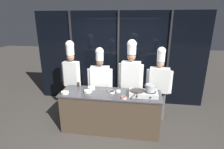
# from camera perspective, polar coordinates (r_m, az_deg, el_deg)

# --- Properties ---
(ground_plane) EXTENTS (24.00, 24.00, 0.00)m
(ground_plane) POSITION_cam_1_polar(r_m,az_deg,el_deg) (4.32, -0.51, -17.18)
(ground_plane) COLOR #47423D
(window_wall_back) EXTENTS (4.98, 0.09, 2.70)m
(window_wall_back) POSITION_cam_1_polar(r_m,az_deg,el_deg) (5.19, 2.10, 5.18)
(window_wall_back) COLOR black
(window_wall_back) RESTS_ON ground_plane
(demo_counter) EXTENTS (2.22, 0.70, 0.91)m
(demo_counter) POSITION_cam_1_polar(r_m,az_deg,el_deg) (4.08, -0.53, -11.90)
(demo_counter) COLOR #4C3D2D
(demo_counter) RESTS_ON ground_plane
(portable_stove) EXTENTS (0.60, 0.37, 0.10)m
(portable_stove) POSITION_cam_1_polar(r_m,az_deg,el_deg) (3.80, 10.22, -6.04)
(portable_stove) COLOR silver
(portable_stove) RESTS_ON demo_counter
(frying_pan) EXTENTS (0.31, 0.53, 0.05)m
(frying_pan) POSITION_cam_1_polar(r_m,az_deg,el_deg) (3.77, 8.18, -4.94)
(frying_pan) COLOR #38332D
(frying_pan) RESTS_ON portable_stove
(stock_pot) EXTENTS (0.24, 0.21, 0.15)m
(stock_pot) POSITION_cam_1_polar(r_m,az_deg,el_deg) (3.76, 12.43, -4.27)
(stock_pot) COLOR #B7BABF
(stock_pot) RESTS_ON portable_stove
(squeeze_bottle_soy) EXTENTS (0.06, 0.06, 0.15)m
(squeeze_bottle_soy) POSITION_cam_1_polar(r_m,az_deg,el_deg) (4.29, -10.95, -2.92)
(squeeze_bottle_soy) COLOR #332319
(squeeze_bottle_soy) RESTS_ON demo_counter
(prep_bowl_chicken) EXTENTS (0.17, 0.17, 0.05)m
(prep_bowl_chicken) POSITION_cam_1_polar(r_m,az_deg,el_deg) (3.94, -7.89, -5.40)
(prep_bowl_chicken) COLOR white
(prep_bowl_chicken) RESTS_ON demo_counter
(prep_bowl_garlic) EXTENTS (0.11, 0.11, 0.04)m
(prep_bowl_garlic) POSITION_cam_1_polar(r_m,az_deg,el_deg) (3.92, 2.04, -5.42)
(prep_bowl_garlic) COLOR white
(prep_bowl_garlic) RESTS_ON demo_counter
(prep_bowl_soy_glaze) EXTENTS (0.15, 0.15, 0.04)m
(prep_bowl_soy_glaze) POSITION_cam_1_polar(r_m,az_deg,el_deg) (3.88, -0.13, -5.65)
(prep_bowl_soy_glaze) COLOR white
(prep_bowl_soy_glaze) RESTS_ON demo_counter
(prep_bowl_shrimp) EXTENTS (0.17, 0.17, 0.06)m
(prep_bowl_shrimp) POSITION_cam_1_polar(r_m,az_deg,el_deg) (4.09, -6.74, -4.36)
(prep_bowl_shrimp) COLOR white
(prep_bowl_shrimp) RESTS_ON demo_counter
(prep_bowl_ginger) EXTENTS (0.17, 0.17, 0.04)m
(prep_bowl_ginger) POSITION_cam_1_polar(r_m,az_deg,el_deg) (3.98, -15.11, -5.65)
(prep_bowl_ginger) COLOR white
(prep_bowl_ginger) RESTS_ON demo_counter
(prep_bowl_chili_flakes) EXTENTS (0.11, 0.11, 0.04)m
(prep_bowl_chili_flakes) POSITION_cam_1_polar(r_m,az_deg,el_deg) (3.61, 3.90, -7.54)
(prep_bowl_chili_flakes) COLOR white
(prep_bowl_chili_flakes) RESTS_ON demo_counter
(serving_spoon_slotted) EXTENTS (0.22, 0.11, 0.02)m
(serving_spoon_slotted) POSITION_cam_1_polar(r_m,az_deg,el_deg) (4.05, -2.11, -4.88)
(serving_spoon_slotted) COLOR olive
(serving_spoon_slotted) RESTS_ON demo_counter
(chef_head) EXTENTS (0.49, 0.24, 1.97)m
(chef_head) POSITION_cam_1_polar(r_m,az_deg,el_deg) (4.60, -13.06, 0.91)
(chef_head) COLOR #2D3856
(chef_head) RESTS_ON ground_plane
(chef_sous) EXTENTS (0.62, 0.30, 1.83)m
(chef_sous) POSITION_cam_1_polar(r_m,az_deg,el_deg) (4.39, -3.90, -1.60)
(chef_sous) COLOR #232326
(chef_sous) RESTS_ON ground_plane
(chef_line) EXTENTS (0.60, 0.27, 2.03)m
(chef_line) POSITION_cam_1_polar(r_m,az_deg,el_deg) (4.26, 6.17, -0.15)
(chef_line) COLOR #2D3856
(chef_line) RESTS_ON ground_plane
(chef_pastry) EXTENTS (0.61, 0.30, 1.86)m
(chef_pastry) POSITION_cam_1_polar(r_m,az_deg,el_deg) (4.42, 15.11, -1.94)
(chef_pastry) COLOR #4C4C51
(chef_pastry) RESTS_ON ground_plane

